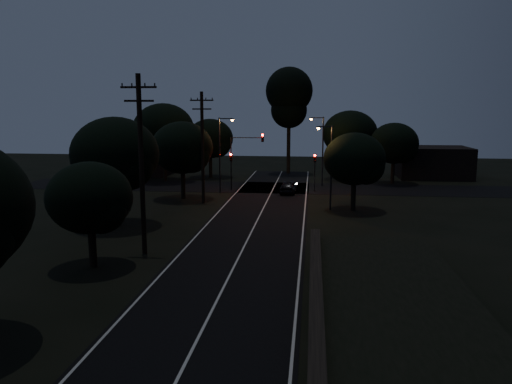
# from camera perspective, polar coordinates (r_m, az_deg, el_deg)

# --- Properties ---
(road_surface) EXTENTS (60.00, 70.00, 0.03)m
(road_surface) POSITION_cam_1_polar(r_m,az_deg,el_deg) (46.39, 1.00, -1.59)
(road_surface) COLOR black
(road_surface) RESTS_ON ground
(retaining_wall) EXTENTS (6.93, 26.00, 1.60)m
(retaining_wall) POSITION_cam_1_polar(r_m,az_deg,el_deg) (19.41, 16.55, -16.34)
(retaining_wall) COLOR black
(retaining_wall) RESTS_ON ground
(utility_pole_mid) EXTENTS (2.20, 0.30, 11.00)m
(utility_pole_mid) POSITION_cam_1_polar(r_m,az_deg,el_deg) (31.14, -12.98, 3.36)
(utility_pole_mid) COLOR black
(utility_pole_mid) RESTS_ON ground
(utility_pole_far) EXTENTS (2.20, 0.30, 10.50)m
(utility_pole_far) POSITION_cam_1_polar(r_m,az_deg,el_deg) (47.47, -6.14, 5.29)
(utility_pole_far) COLOR black
(utility_pole_far) RESTS_ON ground
(tree_left_b) EXTENTS (4.76, 4.76, 6.05)m
(tree_left_b) POSITION_cam_1_polar(r_m,az_deg,el_deg) (29.24, -18.24, -0.86)
(tree_left_b) COLOR black
(tree_left_b) RESTS_ON ground
(tree_left_c) EXTENTS (6.62, 6.62, 8.36)m
(tree_left_c) POSITION_cam_1_polar(r_m,az_deg,el_deg) (39.07, -15.54, 3.97)
(tree_left_c) COLOR black
(tree_left_c) RESTS_ON ground
(tree_left_d) EXTENTS (6.08, 6.08, 7.71)m
(tree_left_d) POSITION_cam_1_polar(r_m,az_deg,el_deg) (49.86, -8.23, 4.88)
(tree_left_d) COLOR black
(tree_left_d) RESTS_ON ground
(tree_far_nw) EXTENTS (6.03, 6.03, 7.64)m
(tree_far_nw) POSITION_cam_1_polar(r_m,az_deg,el_deg) (65.53, -5.10, 5.99)
(tree_far_nw) COLOR black
(tree_far_nw) RESTS_ON ground
(tree_far_w) EXTENTS (7.53, 7.53, 9.60)m
(tree_far_w) POSITION_cam_1_polar(r_m,az_deg,el_deg) (62.77, -10.32, 6.90)
(tree_far_w) COLOR black
(tree_far_w) RESTS_ON ground
(tree_far_ne) EXTENTS (6.89, 6.89, 8.72)m
(tree_far_ne) POSITION_cam_1_polar(r_m,az_deg,el_deg) (64.33, 10.93, 6.41)
(tree_far_ne) COLOR black
(tree_far_ne) RESTS_ON ground
(tree_far_e) EXTENTS (5.75, 5.75, 7.29)m
(tree_far_e) POSITION_cam_1_polar(r_m,az_deg,el_deg) (62.01, 15.70, 5.27)
(tree_far_e) COLOR black
(tree_far_e) RESTS_ON ground
(tree_right_a) EXTENTS (5.43, 5.43, 6.90)m
(tree_right_a) POSITION_cam_1_polar(r_m,az_deg,el_deg) (44.48, 11.44, 3.56)
(tree_right_a) COLOR black
(tree_right_a) RESTS_ON ground
(tall_pine) EXTENTS (6.40, 6.40, 14.54)m
(tall_pine) POSITION_cam_1_polar(r_m,az_deg,el_deg) (69.29, 3.80, 10.77)
(tall_pine) COLOR black
(tall_pine) RESTS_ON ground
(building_left) EXTENTS (10.00, 8.00, 4.40)m
(building_left) POSITION_cam_1_polar(r_m,az_deg,el_deg) (70.86, -13.66, 3.79)
(building_left) COLOR black
(building_left) RESTS_ON ground
(building_right) EXTENTS (9.00, 7.00, 4.00)m
(building_right) POSITION_cam_1_polar(r_m,az_deg,el_deg) (69.34, 19.54, 3.23)
(building_right) COLOR black
(building_right) RESTS_ON ground
(signal_left) EXTENTS (0.28, 0.35, 4.10)m
(signal_left) POSITION_cam_1_polar(r_m,az_deg,el_deg) (55.26, -2.86, 3.16)
(signal_left) COLOR black
(signal_left) RESTS_ON ground
(signal_right) EXTENTS (0.28, 0.35, 4.10)m
(signal_right) POSITION_cam_1_polar(r_m,az_deg,el_deg) (54.53, 6.73, 3.02)
(signal_right) COLOR black
(signal_right) RESTS_ON ground
(signal_mast) EXTENTS (3.70, 0.35, 6.25)m
(signal_mast) POSITION_cam_1_polar(r_m,az_deg,el_deg) (54.87, -1.13, 4.70)
(signal_mast) COLOR black
(signal_mast) RESTS_ON ground
(streetlight_a) EXTENTS (1.66, 0.26, 8.00)m
(streetlight_a) POSITION_cam_1_polar(r_m,az_deg,el_deg) (53.26, -3.98, 4.86)
(streetlight_a) COLOR black
(streetlight_a) RESTS_ON ground
(streetlight_b) EXTENTS (1.66, 0.26, 8.00)m
(streetlight_b) POSITION_cam_1_polar(r_m,az_deg,el_deg) (58.36, 7.45, 5.21)
(streetlight_b) COLOR black
(streetlight_b) RESTS_ON ground
(streetlight_c) EXTENTS (1.46, 0.26, 7.50)m
(streetlight_c) POSITION_cam_1_polar(r_m,az_deg,el_deg) (44.46, 8.39, 3.49)
(streetlight_c) COLOR black
(streetlight_c) RESTS_ON ground
(car) EXTENTS (1.91, 4.13, 1.37)m
(car) POSITION_cam_1_polar(r_m,az_deg,el_deg) (53.40, 3.75, 0.60)
(car) COLOR black
(car) RESTS_ON ground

